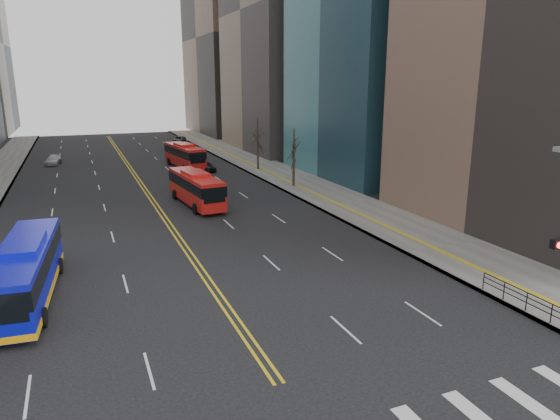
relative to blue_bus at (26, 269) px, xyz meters
name	(u,v)px	position (x,y,z in m)	size (l,w,h in m)	color
sidewalk_right	(288,178)	(27.35, 27.32, -1.71)	(7.00, 130.00, 0.15)	slate
centerline	(134,174)	(9.85, 37.32, -1.78)	(0.55, 100.00, 0.01)	gold
pedestrian_railing	(527,299)	(24.15, -11.68, -0.96)	(0.06, 6.06, 1.02)	black
street_trees	(71,164)	(2.67, 16.88, 3.09)	(35.20, 47.20, 7.60)	#2C221B
blue_bus	(26,269)	(0.00, 0.00, 0.00)	(3.44, 11.81, 3.40)	#0C11BC
red_bus_near	(196,186)	(13.57, 18.00, 0.07)	(3.37, 10.57, 3.32)	red
red_bus_far	(184,154)	(17.03, 40.02, 0.10)	(3.78, 10.85, 3.39)	red
car_dark_mid	(206,166)	(19.08, 36.11, -1.14)	(1.52, 3.79, 1.29)	black
car_silver	(53,160)	(-0.09, 49.99, -1.16)	(1.75, 4.29, 1.25)	#ABABB1
car_dark_far	(180,140)	(21.86, 68.20, -1.09)	(2.29, 4.96, 1.38)	black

